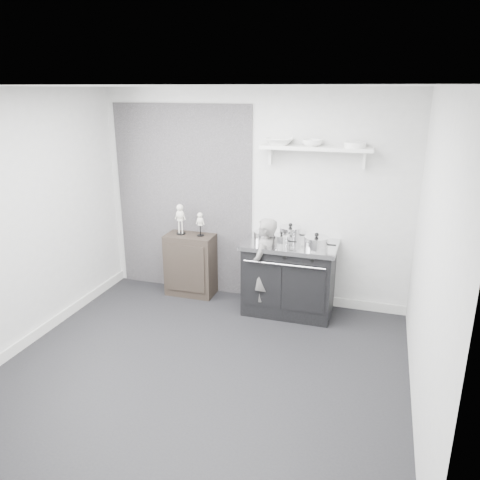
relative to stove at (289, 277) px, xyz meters
name	(u,v)px	position (x,y,z in m)	size (l,w,h in m)	color
ground	(203,366)	(-0.58, -1.48, -0.46)	(4.00, 4.00, 0.00)	black
room_shell	(196,205)	(-0.67, -1.33, 1.18)	(4.02, 3.62, 2.71)	beige
wall_shelf	(316,149)	(0.22, 0.20, 1.55)	(1.30, 0.26, 0.24)	white
stove	(289,277)	(0.00, 0.00, 0.00)	(1.13, 0.71, 0.91)	black
side_cabinet	(191,264)	(-1.37, 0.13, -0.04)	(0.64, 0.38, 0.84)	black
child	(264,268)	(-0.28, -0.18, 0.16)	(0.45, 0.30, 1.23)	slate
pot_front_left	(263,237)	(-0.32, -0.08, 0.52)	(0.32, 0.23, 0.18)	silver
pot_back_left	(290,233)	(-0.02, 0.09, 0.54)	(0.36, 0.27, 0.22)	silver
pot_front_right	(316,243)	(0.33, -0.15, 0.53)	(0.37, 0.28, 0.20)	silver
pot_front_center	(281,240)	(-0.08, -0.13, 0.52)	(0.28, 0.19, 0.17)	silver
skeleton_full	(180,217)	(-1.50, 0.13, 0.61)	(0.13, 0.08, 0.47)	beige
skeleton_torso	(200,223)	(-1.22, 0.13, 0.56)	(0.10, 0.06, 0.36)	beige
bowl_large	(279,142)	(-0.21, 0.19, 1.62)	(0.33, 0.33, 0.08)	white
bowl_small	(312,143)	(0.18, 0.19, 1.62)	(0.24, 0.24, 0.08)	white
plate_stack	(355,145)	(0.66, 0.19, 1.61)	(0.24, 0.24, 0.06)	white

